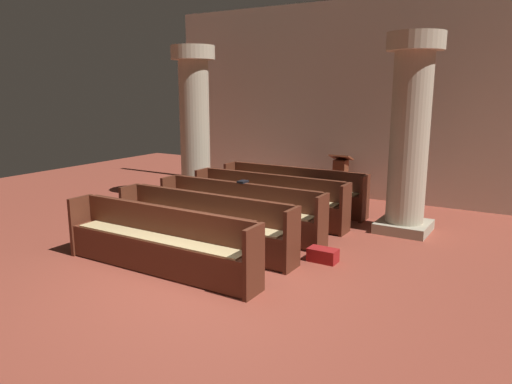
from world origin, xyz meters
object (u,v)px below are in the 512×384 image
pillar_far_side (195,122)px  lectern (340,181)px  pew_row_0 (293,188)px  pew_row_1 (268,197)px  hymn_book (243,182)px  pew_row_3 (203,221)px  pillar_aisle_side (410,132)px  pew_row_4 (158,238)px  kneeler_box_red (323,255)px  pew_row_2 (239,208)px

pillar_far_side → lectern: bearing=29.1°
pew_row_0 → pew_row_1: (0.00, -1.03, 0.00)m
pew_row_0 → hymn_book: (-0.05, -1.86, 0.43)m
pew_row_0 → pew_row_3: (0.00, -3.08, 0.00)m
pew_row_0 → pillar_aisle_side: 2.78m
pillar_far_side → lectern: pillar_far_side is taller
pew_row_3 → pew_row_1: bearing=90.0°
pew_row_3 → pew_row_0: bearing=90.0°
pew_row_4 → pillar_aisle_side: (2.43, 3.77, 1.31)m
pillar_aisle_side → pillar_far_side: same height
pillar_far_side → lectern: 3.58m
pew_row_3 → kneeler_box_red: pew_row_3 is taller
pew_row_1 → pew_row_4: same height
pew_row_1 → pillar_aisle_side: bearing=16.0°
hymn_book → pillar_aisle_side: bearing=31.7°
pew_row_0 → pew_row_3: same height
pew_row_3 → lectern: bearing=83.3°
pew_row_1 → pew_row_3: same height
pew_row_2 → hymn_book: (-0.05, 0.20, 0.43)m
hymn_book → kneeler_box_red: bearing=-20.2°
pew_row_1 → pew_row_2: bearing=-90.0°
pillar_far_side → hymn_book: size_ratio=17.90×
pew_row_3 → lectern: (0.52, 4.45, -0.04)m
pew_row_3 → hymn_book: 1.30m
pew_row_3 → kneeler_box_red: bearing=16.5°
pew_row_1 → pillar_far_side: size_ratio=0.93×
pillar_aisle_side → pillar_far_side: size_ratio=1.00×
pew_row_2 → lectern: bearing=81.4°
pew_row_3 → hymn_book: size_ratio=16.62×
lectern → pillar_far_side: bearing=-150.9°
pew_row_4 → pew_row_3: bearing=90.0°
pew_row_4 → pew_row_2: bearing=90.0°
pew_row_4 → pillar_far_side: pillar_far_side is taller
hymn_book → kneeler_box_red: size_ratio=0.44×
pew_row_1 → hymn_book: size_ratio=16.62×
pew_row_1 → hymn_book: (-0.05, -0.83, 0.43)m
pew_row_1 → lectern: size_ratio=2.96×
pew_row_2 → lectern: lectern is taller
pew_row_1 → pew_row_0: bearing=90.0°
pew_row_1 → pew_row_2: size_ratio=1.00×
pew_row_0 → pew_row_2: same height
lectern → kneeler_box_red: 4.14m
pew_row_0 → pillar_far_side: pillar_far_side is taller
pew_row_4 → pillar_aisle_side: size_ratio=0.93×
pew_row_0 → pew_row_4: (0.00, -4.10, 0.00)m
lectern → hymn_book: bearing=-99.9°
hymn_book → kneeler_box_red: hymn_book is taller
pew_row_2 → pillar_aisle_side: pillar_aisle_side is taller
pillar_far_side → pew_row_3: bearing=-50.0°
pillar_aisle_side → lectern: (-1.91, 1.70, -1.34)m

